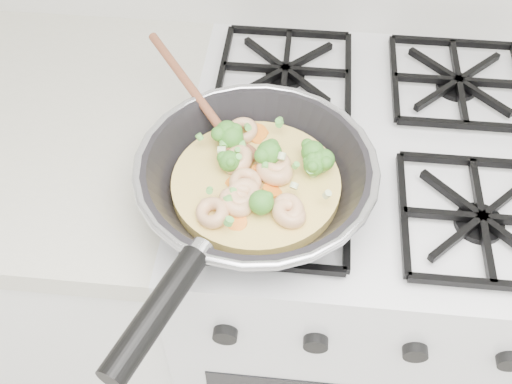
# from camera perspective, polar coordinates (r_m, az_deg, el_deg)

# --- Properties ---
(stove) EXTENTS (0.60, 0.60, 0.92)m
(stove) POSITION_cam_1_polar(r_m,az_deg,el_deg) (1.35, 7.97, -8.70)
(stove) COLOR silver
(stove) RESTS_ON ground
(skillet) EXTENTS (0.37, 0.58, 0.09)m
(skillet) POSITION_cam_1_polar(r_m,az_deg,el_deg) (0.86, -0.14, 1.22)
(skillet) COLOR black
(skillet) RESTS_ON stove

